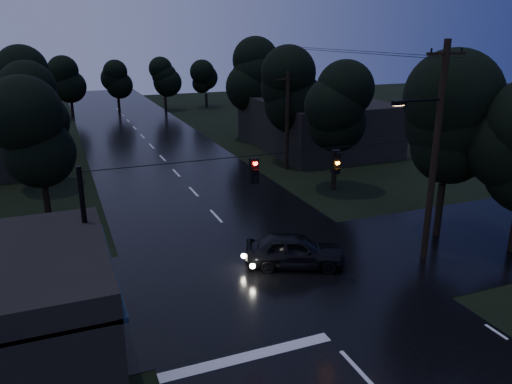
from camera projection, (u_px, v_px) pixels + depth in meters
main_road at (176, 173)px, 37.88m from camera, size 12.00×120.00×0.02m
cross_street at (271, 276)px, 21.99m from camera, size 60.00×9.00×0.02m
building_far_right at (315, 124)px, 45.71m from camera, size 10.00×14.00×4.40m
utility_pole_main at (434, 150)px, 22.13m from camera, size 3.50×0.30×10.00m
utility_pole_far at (287, 120)px, 37.88m from camera, size 2.00×0.30×7.50m
anchor_pole_left at (88, 249)px, 17.52m from camera, size 0.18×0.18×6.00m
span_signals at (295, 165)px, 19.69m from camera, size 15.00×0.37×1.12m
tree_corner_near at (450, 123)px, 24.59m from camera, size 4.48×4.48×9.44m
tree_left_a at (37, 133)px, 26.01m from camera, size 3.92×3.92×8.26m
tree_left_b at (28, 106)px, 32.74m from camera, size 4.20×4.20×8.85m
tree_left_c at (24, 86)px, 41.24m from camera, size 4.48×4.48×9.44m
tree_right_a at (337, 107)px, 32.29m from camera, size 4.20×4.20×8.85m
tree_right_b at (292, 88)px, 39.45m from camera, size 4.48×4.48×9.44m
tree_right_c at (253, 74)px, 48.38m from camera, size 4.76×4.76×10.03m
car at (295, 250)px, 22.72m from camera, size 4.89×3.50×1.55m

